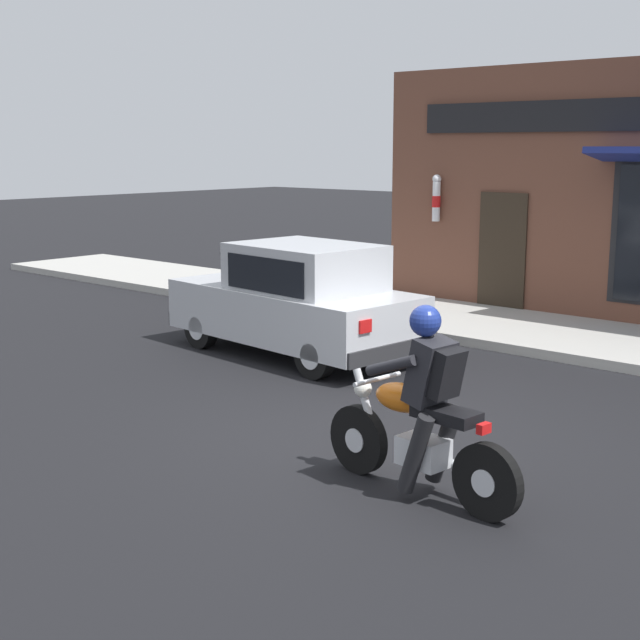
# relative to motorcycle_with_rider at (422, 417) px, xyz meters

# --- Properties ---
(ground_plane) EXTENTS (80.00, 80.00, 0.00)m
(ground_plane) POSITION_rel_motorcycle_with_rider_xyz_m (0.95, 1.29, -0.68)
(ground_plane) COLOR black
(sidewalk_curb) EXTENTS (2.60, 22.00, 0.14)m
(sidewalk_curb) POSITION_rel_motorcycle_with_rider_xyz_m (6.38, 4.29, -0.61)
(sidewalk_curb) COLOR #ADAAA3
(sidewalk_curb) RESTS_ON ground
(motorcycle_with_rider) EXTENTS (0.61, 2.02, 1.62)m
(motorcycle_with_rider) POSITION_rel_motorcycle_with_rider_xyz_m (0.00, 0.00, 0.00)
(motorcycle_with_rider) COLOR black
(motorcycle_with_rider) RESTS_ON ground
(car_hatchback) EXTENTS (1.97, 3.91, 1.57)m
(car_hatchback) POSITION_rel_motorcycle_with_rider_xyz_m (3.08, 4.24, 0.09)
(car_hatchback) COLOR black
(car_hatchback) RESTS_ON ground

